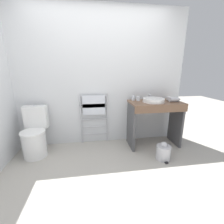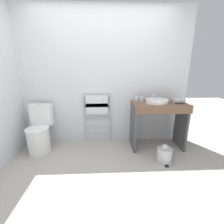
{
  "view_description": "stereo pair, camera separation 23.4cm",
  "coord_description": "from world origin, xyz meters",
  "px_view_note": "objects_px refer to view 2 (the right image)",
  "views": [
    {
      "loc": [
        -0.2,
        -1.49,
        1.43
      ],
      "look_at": [
        0.14,
        0.73,
        0.79
      ],
      "focal_mm": 24.0,
      "sensor_mm": 36.0,
      "label": 1
    },
    {
      "loc": [
        0.04,
        -1.52,
        1.43
      ],
      "look_at": [
        0.14,
        0.73,
        0.79
      ],
      "focal_mm": 24.0,
      "sensor_mm": 36.0,
      "label": 2
    }
  ],
  "objects_px": {
    "sink_basin": "(157,101)",
    "cup_near_edge": "(141,99)",
    "cup_near_wall": "(137,99)",
    "towel_radiator": "(97,108)",
    "hair_dryer": "(179,101)",
    "trash_bin": "(164,155)",
    "toilet": "(39,133)"
  },
  "relations": [
    {
      "from": "cup_near_wall",
      "to": "sink_basin",
      "type": "bearing_deg",
      "value": -32.73
    },
    {
      "from": "hair_dryer",
      "to": "trash_bin",
      "type": "relative_size",
      "value": 0.71
    },
    {
      "from": "cup_near_edge",
      "to": "trash_bin",
      "type": "bearing_deg",
      "value": -67.87
    },
    {
      "from": "cup_near_edge",
      "to": "trash_bin",
      "type": "xyz_separation_m",
      "value": [
        0.26,
        -0.63,
        -0.77
      ]
    },
    {
      "from": "sink_basin",
      "to": "cup_near_edge",
      "type": "bearing_deg",
      "value": 147.2
    },
    {
      "from": "sink_basin",
      "to": "trash_bin",
      "type": "distance_m",
      "value": 0.91
    },
    {
      "from": "sink_basin",
      "to": "cup_near_wall",
      "type": "xyz_separation_m",
      "value": [
        -0.32,
        0.2,
        0.01
      ]
    },
    {
      "from": "toilet",
      "to": "towel_radiator",
      "type": "xyz_separation_m",
      "value": [
        1.02,
        0.28,
        0.38
      ]
    },
    {
      "from": "sink_basin",
      "to": "cup_near_edge",
      "type": "relative_size",
      "value": 4.66
    },
    {
      "from": "towel_radiator",
      "to": "toilet",
      "type": "bearing_deg",
      "value": -164.62
    },
    {
      "from": "sink_basin",
      "to": "hair_dryer",
      "type": "distance_m",
      "value": 0.38
    },
    {
      "from": "towel_radiator",
      "to": "hair_dryer",
      "type": "bearing_deg",
      "value": -11.93
    },
    {
      "from": "cup_near_wall",
      "to": "trash_bin",
      "type": "height_order",
      "value": "cup_near_wall"
    },
    {
      "from": "sink_basin",
      "to": "cup_near_wall",
      "type": "height_order",
      "value": "cup_near_wall"
    },
    {
      "from": "cup_near_wall",
      "to": "cup_near_edge",
      "type": "xyz_separation_m",
      "value": [
        0.08,
        -0.05,
        -0.0
      ]
    },
    {
      "from": "toilet",
      "to": "hair_dryer",
      "type": "xyz_separation_m",
      "value": [
        2.46,
        -0.02,
        0.57
      ]
    },
    {
      "from": "cup_near_edge",
      "to": "trash_bin",
      "type": "height_order",
      "value": "cup_near_edge"
    },
    {
      "from": "sink_basin",
      "to": "cup_near_edge",
      "type": "height_order",
      "value": "cup_near_edge"
    },
    {
      "from": "towel_radiator",
      "to": "hair_dryer",
      "type": "xyz_separation_m",
      "value": [
        1.44,
        -0.3,
        0.19
      ]
    },
    {
      "from": "toilet",
      "to": "cup_near_wall",
      "type": "distance_m",
      "value": 1.87
    },
    {
      "from": "trash_bin",
      "to": "sink_basin",
      "type": "bearing_deg",
      "value": 92.49
    },
    {
      "from": "towel_radiator",
      "to": "cup_near_edge",
      "type": "distance_m",
      "value": 0.86
    },
    {
      "from": "cup_near_edge",
      "to": "hair_dryer",
      "type": "xyz_separation_m",
      "value": [
        0.61,
        -0.18,
        0.0
      ]
    },
    {
      "from": "sink_basin",
      "to": "hair_dryer",
      "type": "xyz_separation_m",
      "value": [
        0.38,
        -0.03,
        0.01
      ]
    },
    {
      "from": "towel_radiator",
      "to": "sink_basin",
      "type": "distance_m",
      "value": 1.11
    },
    {
      "from": "cup_near_wall",
      "to": "trash_bin",
      "type": "xyz_separation_m",
      "value": [
        0.34,
        -0.68,
        -0.78
      ]
    },
    {
      "from": "towel_radiator",
      "to": "cup_near_edge",
      "type": "height_order",
      "value": "towel_radiator"
    },
    {
      "from": "towel_radiator",
      "to": "sink_basin",
      "type": "xyz_separation_m",
      "value": [
        1.06,
        -0.28,
        0.19
      ]
    },
    {
      "from": "cup_near_wall",
      "to": "toilet",
      "type": "bearing_deg",
      "value": -173.33
    },
    {
      "from": "trash_bin",
      "to": "cup_near_wall",
      "type": "bearing_deg",
      "value": 116.29
    },
    {
      "from": "towel_radiator",
      "to": "sink_basin",
      "type": "height_order",
      "value": "towel_radiator"
    },
    {
      "from": "towel_radiator",
      "to": "cup_near_wall",
      "type": "bearing_deg",
      "value": -5.68
    }
  ]
}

